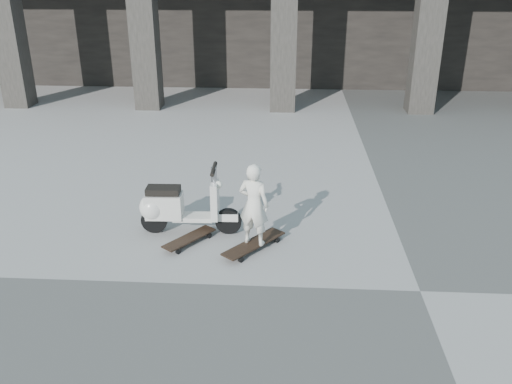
# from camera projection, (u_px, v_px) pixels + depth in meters

# --- Properties ---
(ground) EXTENTS (90.00, 90.00, 0.00)m
(ground) POSITION_uv_depth(u_px,v_px,m) (420.00, 291.00, 6.55)
(ground) COLOR #494947
(ground) RESTS_ON ground
(longboard) EXTENTS (0.86, 0.97, 0.11)m
(longboard) POSITION_uv_depth(u_px,v_px,m) (254.00, 244.00, 7.46)
(longboard) COLOR black
(longboard) RESTS_ON ground
(skateboard_spare) EXTENTS (0.68, 0.81, 0.10)m
(skateboard_spare) POSITION_uv_depth(u_px,v_px,m) (189.00, 239.00, 7.61)
(skateboard_spare) COLOR black
(skateboard_spare) RESTS_ON ground
(child) EXTENTS (0.49, 0.39, 1.15)m
(child) POSITION_uv_depth(u_px,v_px,m) (254.00, 205.00, 7.22)
(child) COLOR silver
(child) RESTS_ON longboard
(scooter) EXTENTS (1.48, 0.48, 1.03)m
(scooter) POSITION_uv_depth(u_px,v_px,m) (173.00, 207.00, 7.81)
(scooter) COLOR black
(scooter) RESTS_ON ground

